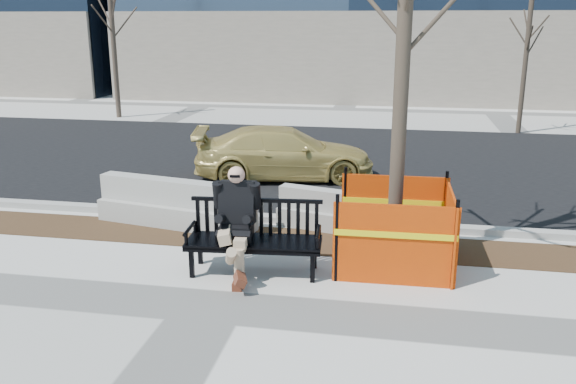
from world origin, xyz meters
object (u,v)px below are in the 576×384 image
object	(u,v)px
seated_man	(237,270)
jersey_barrier_right	(347,232)
jersey_barrier_left	(177,225)
bench	(255,272)
tree_fence	(392,263)
sedan	(284,178)

from	to	relation	value
seated_man	jersey_barrier_right	xyz separation A→B (m)	(1.48, 2.02, 0.00)
jersey_barrier_right	jersey_barrier_left	bearing A→B (deg)	-161.43
bench	tree_fence	bearing A→B (deg)	15.41
tree_fence	jersey_barrier_left	distance (m)	4.08
tree_fence	jersey_barrier_right	world-z (taller)	tree_fence
tree_fence	jersey_barrier_right	size ratio (longest dim) A/B	2.54
bench	seated_man	distance (m)	0.28
bench	jersey_barrier_right	world-z (taller)	bench
jersey_barrier_left	bench	bearing A→B (deg)	-32.87
seated_man	jersey_barrier_left	size ratio (longest dim) A/B	0.53
bench	jersey_barrier_right	size ratio (longest dim) A/B	0.79
sedan	bench	bearing A→B (deg)	174.22
tree_fence	jersey_barrier_left	world-z (taller)	tree_fence
jersey_barrier_right	seated_man	bearing A→B (deg)	-111.38
bench	jersey_barrier_right	distance (m)	2.38
seated_man	bench	bearing A→B (deg)	-11.46
tree_fence	sedan	size ratio (longest dim) A/B	1.55
sedan	jersey_barrier_left	distance (m)	3.96
bench	jersey_barrier_right	bearing A→B (deg)	54.87
bench	tree_fence	distance (m)	2.16
bench	jersey_barrier_left	distance (m)	2.65
bench	jersey_barrier_right	xyz separation A→B (m)	(1.20, 2.05, 0.00)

